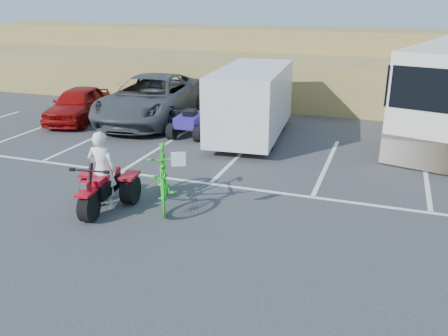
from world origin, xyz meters
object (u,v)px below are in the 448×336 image
(grey_pickup, at_px, (151,98))
(red_car, at_px, (78,104))
(cargo_trailer, at_px, (252,101))
(quad_atv_green, at_px, (234,127))
(rider, at_px, (102,170))
(green_dirt_bike, at_px, (163,177))
(quad_atv_blue, at_px, (191,136))
(red_trike_atv, at_px, (103,209))

(grey_pickup, xyz_separation_m, red_car, (-2.69, -1.05, -0.21))
(red_car, relative_size, cargo_trailer, 0.73)
(grey_pickup, distance_m, quad_atv_green, 3.55)
(rider, distance_m, cargo_trailer, 6.95)
(green_dirt_bike, bearing_deg, quad_atv_blue, 80.87)
(quad_atv_green, bearing_deg, red_car, -170.50)
(red_trike_atv, relative_size, cargo_trailer, 0.33)
(green_dirt_bike, distance_m, grey_pickup, 8.35)
(green_dirt_bike, bearing_deg, red_trike_atv, -174.06)
(rider, xyz_separation_m, red_car, (-5.58, 6.82, -0.25))
(rider, xyz_separation_m, grey_pickup, (-2.88, 7.87, -0.03))
(rider, distance_m, green_dirt_bike, 1.39)
(red_car, bearing_deg, quad_atv_blue, -18.79)
(grey_pickup, bearing_deg, green_dirt_bike, -66.58)
(green_dirt_bike, height_order, quad_atv_blue, green_dirt_bike)
(grey_pickup, height_order, quad_atv_green, grey_pickup)
(red_trike_atv, height_order, quad_atv_blue, red_trike_atv)
(red_trike_atv, bearing_deg, quad_atv_green, 78.70)
(cargo_trailer, bearing_deg, quad_atv_blue, -170.22)
(rider, distance_m, quad_atv_blue, 6.31)
(red_trike_atv, xyz_separation_m, red_car, (-5.60, 6.97, 0.67))
(rider, height_order, quad_atv_blue, rider)
(red_trike_atv, distance_m, green_dirt_bike, 1.59)
(cargo_trailer, height_order, quad_atv_blue, cargo_trailer)
(grey_pickup, bearing_deg, rider, -76.01)
(rider, relative_size, cargo_trailer, 0.34)
(rider, relative_size, quad_atv_blue, 1.13)
(red_car, height_order, quad_atv_blue, red_car)
(rider, relative_size, quad_atv_green, 1.39)
(quad_atv_green, bearing_deg, cargo_trailer, -50.22)
(green_dirt_bike, height_order, grey_pickup, grey_pickup)
(quad_atv_green, bearing_deg, green_dirt_bike, -85.63)
(rider, relative_size, red_car, 0.47)
(quad_atv_blue, bearing_deg, green_dirt_bike, -76.17)
(green_dirt_bike, xyz_separation_m, grey_pickup, (-4.11, 7.26, 0.19))
(red_trike_atv, height_order, quad_atv_green, red_trike_atv)
(red_trike_atv, relative_size, green_dirt_bike, 0.77)
(green_dirt_bike, relative_size, quad_atv_blue, 1.42)
(grey_pickup, bearing_deg, quad_atv_green, -4.95)
(grey_pickup, bearing_deg, red_car, -164.74)
(red_car, height_order, cargo_trailer, cargo_trailer)
(red_trike_atv, bearing_deg, red_car, 121.24)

